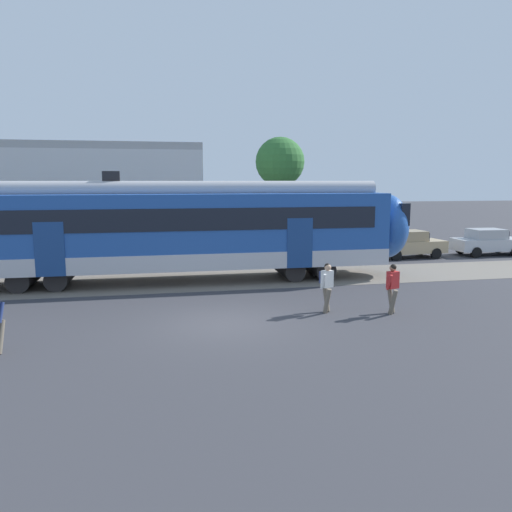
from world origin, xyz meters
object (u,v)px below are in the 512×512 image
(pedestrian_white, at_px, (327,283))
(parked_car_silver, at_px, (488,242))
(pedestrian_red, at_px, (393,285))
(parked_car_tan, at_px, (409,244))

(pedestrian_white, xyz_separation_m, parked_car_silver, (13.53, 10.36, -0.21))
(pedestrian_red, bearing_deg, parked_car_tan, 59.56)
(pedestrian_white, height_order, parked_car_tan, pedestrian_white)
(pedestrian_white, relative_size, parked_car_silver, 0.41)
(parked_car_tan, bearing_deg, parked_car_silver, 0.06)
(pedestrian_red, bearing_deg, pedestrian_white, 163.88)
(pedestrian_white, relative_size, parked_car_tan, 0.41)
(parked_car_tan, height_order, parked_car_silver, same)
(parked_car_tan, bearing_deg, pedestrian_white, -129.36)
(pedestrian_white, height_order, pedestrian_red, same)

